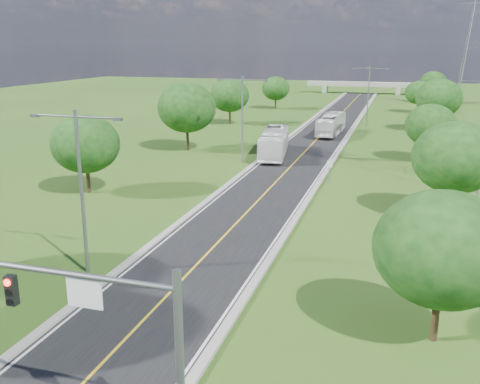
# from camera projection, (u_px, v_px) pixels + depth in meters

# --- Properties ---
(ground) EXTENTS (260.00, 260.00, 0.00)m
(ground) POSITION_uv_depth(u_px,v_px,m) (313.00, 143.00, 75.41)
(ground) COLOR #254D15
(ground) RESTS_ON ground
(road) EXTENTS (8.00, 150.00, 0.06)m
(road) POSITION_uv_depth(u_px,v_px,m) (320.00, 136.00, 80.93)
(road) COLOR black
(road) RESTS_ON ground
(curb_left) EXTENTS (0.50, 150.00, 0.22)m
(curb_left) POSITION_uv_depth(u_px,v_px,m) (292.00, 134.00, 82.11)
(curb_left) COLOR gray
(curb_left) RESTS_ON ground
(curb_right) EXTENTS (0.50, 150.00, 0.22)m
(curb_right) POSITION_uv_depth(u_px,v_px,m) (348.00, 137.00, 79.72)
(curb_right) COLOR gray
(curb_right) RESTS_ON ground
(signal_mast) EXTENTS (8.54, 0.33, 7.20)m
(signal_mast) POSITION_uv_depth(u_px,v_px,m) (117.00, 329.00, 16.86)
(signal_mast) COLOR slate
(signal_mast) RESTS_ON ground
(speed_limit_sign) EXTENTS (0.55, 0.09, 2.40)m
(speed_limit_sign) POSITION_uv_depth(u_px,v_px,m) (330.00, 168.00, 53.24)
(speed_limit_sign) COLOR slate
(speed_limit_sign) RESTS_ON ground
(overpass) EXTENTS (30.00, 3.00, 3.20)m
(overpass) POSITION_uv_depth(u_px,v_px,m) (361.00, 85.00, 148.46)
(overpass) COLOR gray
(overpass) RESTS_ON ground
(streetlight_near_left) EXTENTS (5.90, 0.25, 10.00)m
(streetlight_near_left) POSITION_uv_depth(u_px,v_px,m) (80.00, 179.00, 31.28)
(streetlight_near_left) COLOR slate
(streetlight_near_left) RESTS_ON ground
(streetlight_mid_left) EXTENTS (5.90, 0.25, 10.00)m
(streetlight_mid_left) POSITION_uv_depth(u_px,v_px,m) (242.00, 112.00, 61.68)
(streetlight_mid_left) COLOR slate
(streetlight_mid_left) RESTS_ON ground
(streetlight_far_right) EXTENTS (5.90, 0.25, 10.00)m
(streetlight_far_right) POSITION_uv_depth(u_px,v_px,m) (369.00, 91.00, 88.71)
(streetlight_far_right) COLOR slate
(streetlight_far_right) RESTS_ON ground
(power_tower_far) EXTENTS (9.00, 6.40, 28.00)m
(power_tower_far) POSITION_uv_depth(u_px,v_px,m) (478.00, 41.00, 115.01)
(power_tower_far) COLOR slate
(power_tower_far) RESTS_ON ground
(tree_lb) EXTENTS (6.30, 6.30, 7.33)m
(tree_lb) POSITION_uv_depth(u_px,v_px,m) (85.00, 144.00, 49.18)
(tree_lb) COLOR black
(tree_lb) RESTS_ON ground
(tree_lc) EXTENTS (7.56, 7.56, 8.79)m
(tree_lc) POSITION_uv_depth(u_px,v_px,m) (187.00, 108.00, 68.92)
(tree_lc) COLOR black
(tree_lc) RESTS_ON ground
(tree_ld) EXTENTS (6.72, 6.72, 7.82)m
(tree_ld) POSITION_uv_depth(u_px,v_px,m) (230.00, 95.00, 91.75)
(tree_ld) COLOR black
(tree_ld) RESTS_ON ground
(tree_le) EXTENTS (5.88, 5.88, 6.84)m
(tree_le) POSITION_uv_depth(u_px,v_px,m) (276.00, 88.00, 113.33)
(tree_le) COLOR black
(tree_le) RESTS_ON ground
(tree_ra) EXTENTS (6.30, 6.30, 7.33)m
(tree_ra) POSITION_uv_depth(u_px,v_px,m) (443.00, 249.00, 24.17)
(tree_ra) COLOR black
(tree_ra) RESTS_ON ground
(tree_rb) EXTENTS (6.72, 6.72, 7.82)m
(tree_rb) POSITION_uv_depth(u_px,v_px,m) (455.00, 157.00, 41.95)
(tree_rb) COLOR black
(tree_rb) RESTS_ON ground
(tree_rc) EXTENTS (5.88, 5.88, 6.84)m
(tree_rc) POSITION_uv_depth(u_px,v_px,m) (431.00, 125.00, 62.66)
(tree_rc) COLOR black
(tree_rc) RESTS_ON ground
(tree_rd) EXTENTS (7.14, 7.14, 8.30)m
(tree_rd) POSITION_uv_depth(u_px,v_px,m) (439.00, 98.00, 83.96)
(tree_rd) COLOR black
(tree_rd) RESTS_ON ground
(tree_re) EXTENTS (5.46, 5.46, 6.35)m
(tree_re) POSITION_uv_depth(u_px,v_px,m) (419.00, 93.00, 107.11)
(tree_re) COLOR black
(tree_re) RESTS_ON ground
(tree_rf) EXTENTS (6.30, 6.30, 7.33)m
(tree_rf) POSITION_uv_depth(u_px,v_px,m) (433.00, 83.00, 124.38)
(tree_rf) COLOR black
(tree_rf) RESTS_ON ground
(bus_outbound) EXTENTS (3.19, 11.51, 3.18)m
(bus_outbound) POSITION_uv_depth(u_px,v_px,m) (331.00, 124.00, 81.57)
(bus_outbound) COLOR silver
(bus_outbound) RESTS_ON road
(bus_inbound) EXTENTS (4.52, 12.30, 3.35)m
(bus_inbound) POSITION_uv_depth(u_px,v_px,m) (274.00, 143.00, 66.05)
(bus_inbound) COLOR white
(bus_inbound) RESTS_ON road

